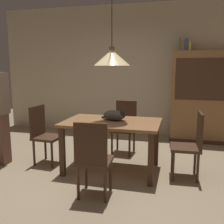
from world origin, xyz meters
TOP-DOWN VIEW (x-y plane):
  - ground at (0.00, 0.00)m, footprint 10.00×10.00m
  - back_wall at (0.00, 2.65)m, footprint 6.40×0.10m
  - dining_table at (0.08, 0.35)m, footprint 1.40×0.90m
  - chair_left_side at (-1.04, 0.36)m, footprint 0.42×0.42m
  - chair_right_side at (1.21, 0.36)m, footprint 0.42×0.42m
  - chair_far_back at (0.09, 1.23)m, footprint 0.43×0.43m
  - chair_near_front at (0.09, -0.52)m, footprint 0.43×0.43m
  - cat_sleeping at (0.11, 0.43)m, footprint 0.39×0.26m
  - pendant_lamp at (0.08, 0.35)m, footprint 0.52×0.52m
  - hutch_bookcase at (1.41, 2.32)m, footprint 1.12×0.45m
  - book_green_slim at (0.98, 2.32)m, footprint 0.03×0.20m
  - book_brown_thick at (1.04, 2.32)m, footprint 0.06×0.24m
  - book_blue_wide at (1.11, 2.32)m, footprint 0.06×0.24m
  - book_yellow_short at (1.18, 2.32)m, footprint 0.04×0.20m

SIDE VIEW (x-z plane):
  - ground at x=0.00m, z-range 0.00..0.00m
  - chair_left_side at x=-1.04m, z-range 0.05..0.98m
  - chair_right_side at x=1.21m, z-range 0.05..0.98m
  - chair_far_back at x=0.09m, z-range 0.05..0.98m
  - chair_near_front at x=0.09m, z-range 0.05..0.98m
  - dining_table at x=0.08m, z-range 0.27..1.02m
  - cat_sleeping at x=0.11m, z-range 0.75..0.90m
  - hutch_bookcase at x=1.41m, z-range -0.04..1.81m
  - back_wall at x=0.00m, z-range 0.00..2.90m
  - pendant_lamp at x=0.08m, z-range 1.01..2.31m
  - book_yellow_short at x=1.18m, z-range 1.85..2.03m
  - book_brown_thick at x=1.04m, z-range 1.85..2.07m
  - book_blue_wide at x=1.11m, z-range 1.85..2.09m
  - book_green_slim at x=0.98m, z-range 1.85..2.11m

